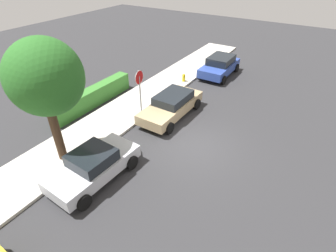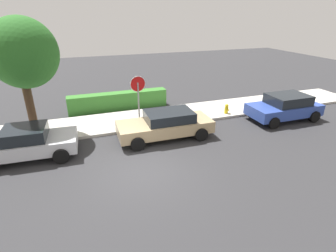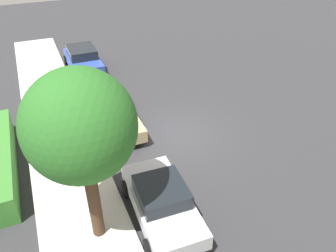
{
  "view_description": "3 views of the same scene",
  "coord_description": "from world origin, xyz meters",
  "px_view_note": "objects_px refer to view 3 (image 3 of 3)",
  "views": [
    {
      "loc": [
        -9.47,
        -4.41,
        8.1
      ],
      "look_at": [
        -0.63,
        1.11,
        1.1
      ],
      "focal_mm": 28.0,
      "sensor_mm": 36.0,
      "label": 1
    },
    {
      "loc": [
        -1.92,
        -8.59,
        5.68
      ],
      "look_at": [
        1.49,
        1.09,
        1.2
      ],
      "focal_mm": 28.0,
      "sensor_mm": 36.0,
      "label": 2
    },
    {
      "loc": [
        -11.28,
        5.32,
        8.64
      ],
      "look_at": [
        -0.54,
        0.66,
        0.92
      ],
      "focal_mm": 35.0,
      "sensor_mm": 36.0,
      "label": 3
    }
  ],
  "objects_px": {
    "parked_car_tan": "(114,112)",
    "parked_car_blue": "(83,59)",
    "street_tree_near_corner": "(80,128)",
    "parked_car_silver": "(162,201)",
    "stop_sign": "(82,105)",
    "fire_hydrant": "(65,87)"
  },
  "relations": [
    {
      "from": "parked_car_silver",
      "to": "street_tree_near_corner",
      "type": "bearing_deg",
      "value": 83.25
    },
    {
      "from": "parked_car_blue",
      "to": "street_tree_near_corner",
      "type": "relative_size",
      "value": 0.73
    },
    {
      "from": "fire_hydrant",
      "to": "parked_car_tan",
      "type": "bearing_deg",
      "value": -159.6
    },
    {
      "from": "stop_sign",
      "to": "parked_car_silver",
      "type": "xyz_separation_m",
      "value": [
        -5.13,
        -1.4,
        -1.24
      ]
    },
    {
      "from": "parked_car_tan",
      "to": "parked_car_blue",
      "type": "distance_m",
      "value": 7.13
    },
    {
      "from": "stop_sign",
      "to": "street_tree_near_corner",
      "type": "distance_m",
      "value": 5.34
    },
    {
      "from": "parked_car_tan",
      "to": "parked_car_blue",
      "type": "relative_size",
      "value": 1.13
    },
    {
      "from": "parked_car_silver",
      "to": "fire_hydrant",
      "type": "height_order",
      "value": "parked_car_silver"
    },
    {
      "from": "parked_car_blue",
      "to": "street_tree_near_corner",
      "type": "xyz_separation_m",
      "value": [
        -12.97,
        2.18,
        3.24
      ]
    },
    {
      "from": "parked_car_tan",
      "to": "stop_sign",
      "type": "bearing_deg",
      "value": 122.75
    },
    {
      "from": "parked_car_tan",
      "to": "parked_car_silver",
      "type": "bearing_deg",
      "value": 179.2
    },
    {
      "from": "parked_car_silver",
      "to": "stop_sign",
      "type": "bearing_deg",
      "value": 15.29
    },
    {
      "from": "parked_car_silver",
      "to": "parked_car_tan",
      "type": "bearing_deg",
      "value": -0.8
    },
    {
      "from": "stop_sign",
      "to": "parked_car_silver",
      "type": "relative_size",
      "value": 0.7
    },
    {
      "from": "parked_car_silver",
      "to": "street_tree_near_corner",
      "type": "distance_m",
      "value": 3.93
    },
    {
      "from": "parked_car_tan",
      "to": "street_tree_near_corner",
      "type": "height_order",
      "value": "street_tree_near_corner"
    },
    {
      "from": "parked_car_silver",
      "to": "parked_car_blue",
      "type": "height_order",
      "value": "parked_car_blue"
    },
    {
      "from": "parked_car_blue",
      "to": "street_tree_near_corner",
      "type": "bearing_deg",
      "value": 170.45
    },
    {
      "from": "parked_car_tan",
      "to": "parked_car_blue",
      "type": "bearing_deg",
      "value": 0.13
    },
    {
      "from": "stop_sign",
      "to": "parked_car_tan",
      "type": "relative_size",
      "value": 0.61
    },
    {
      "from": "parked_car_tan",
      "to": "street_tree_near_corner",
      "type": "bearing_deg",
      "value": 159.35
    },
    {
      "from": "stop_sign",
      "to": "fire_hydrant",
      "type": "height_order",
      "value": "stop_sign"
    }
  ]
}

